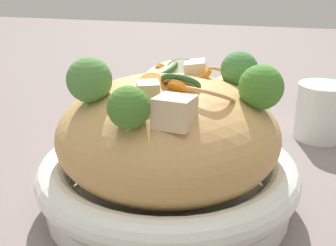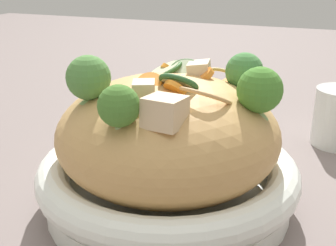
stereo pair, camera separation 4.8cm
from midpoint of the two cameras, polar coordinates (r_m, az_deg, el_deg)
ground_plane at (r=0.52m, az=2.66°, el=-10.45°), size 3.00×3.00×0.00m
serving_bowl at (r=0.51m, az=2.72°, el=-7.40°), size 0.30×0.30×0.06m
noodle_heap at (r=0.48m, az=2.85°, el=-1.46°), size 0.25×0.25×0.13m
broccoli_florets at (r=0.45m, az=5.32°, el=5.00°), size 0.23×0.21×0.06m
carrot_coins at (r=0.47m, az=7.99°, el=4.76°), size 0.14×0.14×0.04m
zucchini_slices at (r=0.48m, az=3.79°, el=6.30°), size 0.09×0.11×0.03m
chicken_chunks at (r=0.42m, az=3.80°, el=3.59°), size 0.07×0.16×0.04m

